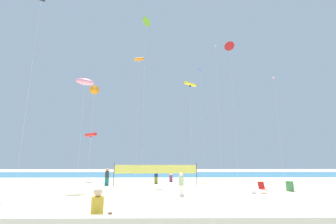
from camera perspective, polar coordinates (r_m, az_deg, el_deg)
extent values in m
plane|color=beige|center=(16.83, 4.53, -21.05)|extent=(120.00, 120.00, 0.00)
cube|color=teal|center=(47.91, 0.91, -15.38)|extent=(120.00, 20.00, 0.01)
cylinder|color=gold|center=(8.23, -17.41, -21.93)|extent=(0.40, 0.40, 0.65)
sphere|color=beige|center=(8.16, -17.18, -18.67)|extent=(0.29, 0.29, 0.29)
cylinder|color=#7A3872|center=(8.37, -14.52, -25.43)|extent=(0.22, 0.22, 0.36)
sphere|color=brown|center=(8.31, -14.41, -23.69)|extent=(0.16, 0.16, 0.16)
cube|color=white|center=(18.03, 3.37, -19.22)|extent=(0.37, 0.22, 0.78)
cylinder|color=#99B28C|center=(17.96, 3.34, -16.96)|extent=(0.39, 0.39, 0.65)
sphere|color=beige|center=(17.93, 3.32, -15.47)|extent=(0.29, 0.29, 0.29)
cube|color=olive|center=(27.51, -3.04, -16.82)|extent=(0.38, 0.23, 0.80)
cylinder|color=navy|center=(27.47, -3.02, -15.31)|extent=(0.40, 0.40, 0.66)
sphere|color=#997051|center=(27.45, -3.01, -14.31)|extent=(0.29, 0.29, 0.29)
cube|color=#7A3872|center=(30.04, 0.74, -16.41)|extent=(0.40, 0.24, 0.84)
cylinder|color=white|center=(30.00, 0.73, -14.94)|extent=(0.42, 0.42, 0.70)
sphere|color=brown|center=(29.98, 0.73, -13.98)|extent=(0.31, 0.31, 0.31)
cube|color=#19727A|center=(26.54, -15.19, -16.54)|extent=(0.40, 0.24, 0.84)
cylinder|color=#2D2D33|center=(26.49, -15.09, -14.89)|extent=(0.42, 0.42, 0.70)
sphere|color=tan|center=(26.47, -15.03, -13.80)|extent=(0.31, 0.31, 0.31)
cube|color=red|center=(21.19, 22.81, -17.48)|extent=(0.52, 0.48, 0.03)
cube|color=red|center=(21.43, 22.42, -16.69)|extent=(0.52, 0.23, 0.57)
cylinder|color=silver|center=(21.08, 23.01, -17.94)|extent=(0.03, 0.03, 0.32)
cylinder|color=silver|center=(21.34, 22.69, -17.88)|extent=(0.03, 0.03, 0.32)
cylinder|color=#3F7F4C|center=(23.56, 28.35, -16.12)|extent=(0.63, 0.63, 0.84)
cylinder|color=#4C4C51|center=(25.58, -13.47, -15.05)|extent=(0.08, 0.08, 2.40)
cylinder|color=#4C4C51|center=(25.72, 7.23, -15.27)|extent=(0.08, 0.08, 2.40)
cube|color=#EAE566|center=(25.24, -3.09, -14.20)|extent=(8.89, 0.48, 0.90)
cube|color=white|center=(20.45, 20.74, -18.42)|extent=(0.31, 0.16, 0.25)
cylinder|color=silver|center=(32.33, 12.62, 0.75)|extent=(0.01, 0.01, 19.41)
pyramid|color=#26BFCC|center=(35.75, 11.85, 16.16)|extent=(0.56, 0.56, 0.28)
cylinder|color=silver|center=(32.32, -19.27, -10.79)|extent=(0.01, 0.01, 6.10)
cylinder|color=red|center=(32.51, -18.89, -5.42)|extent=(1.98, 1.72, 0.45)
sphere|color=purple|center=(32.47, -18.93, -5.99)|extent=(0.27, 0.27, 0.27)
cylinder|color=silver|center=(33.66, 26.10, -3.48)|extent=(0.01, 0.01, 14.01)
pyramid|color=pink|center=(35.29, 24.98, 7.89)|extent=(0.53, 0.53, 0.23)
cylinder|color=silver|center=(35.38, -7.71, -0.93)|extent=(0.01, 0.01, 18.97)
cylinder|color=orange|center=(38.38, -7.29, 13.09)|extent=(1.60, 0.79, 0.51)
sphere|color=pink|center=(38.23, -7.31, 12.61)|extent=(0.31, 0.31, 0.31)
cylinder|color=silver|center=(34.70, -18.76, -5.01)|extent=(0.01, 0.01, 13.18)
cone|color=orange|center=(36.06, -18.04, 5.42)|extent=(1.45, 0.81, 1.41)
cylinder|color=silver|center=(22.77, -21.13, -5.07)|extent=(0.01, 0.01, 10.22)
ellipsoid|color=pink|center=(23.89, -20.18, 7.16)|extent=(1.90, 0.80, 0.86)
cube|color=pink|center=(23.98, -20.14, 7.77)|extent=(0.36, 0.06, 0.45)
cylinder|color=silver|center=(23.76, -31.54, 6.02)|extent=(0.01, 0.01, 18.59)
cylinder|color=silver|center=(34.01, 16.21, 0.68)|extent=(0.01, 0.01, 19.85)
cone|color=red|center=(37.43, 15.27, 15.65)|extent=(1.50, 1.05, 1.52)
cylinder|color=silver|center=(32.26, 5.82, -4.57)|extent=(0.01, 0.01, 13.75)
cylinder|color=yellow|center=(33.88, 5.57, 7.03)|extent=(2.00, 1.68, 0.43)
sphere|color=black|center=(33.77, 5.58, 6.52)|extent=(0.26, 0.26, 0.26)
cylinder|color=silver|center=(36.20, 8.54, -2.36)|extent=(0.01, 0.01, 17.48)
pyramid|color=blue|center=(38.68, 8.16, 10.57)|extent=(0.50, 0.51, 0.31)
cylinder|color=silver|center=(28.46, -6.12, 3.85)|extent=(0.01, 0.01, 20.90)
cone|color=#8CD833|center=(32.92, -5.68, 21.60)|extent=(1.22, 1.27, 1.37)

